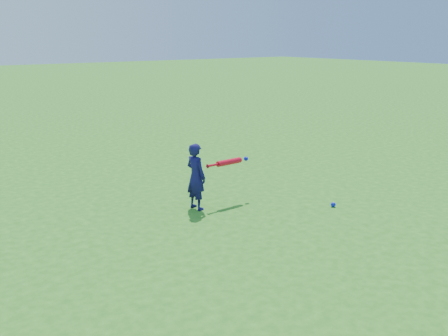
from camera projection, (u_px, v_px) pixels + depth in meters
ground at (161, 219)px, 6.66m from camera, size 80.00×80.00×0.00m
child at (196, 177)px, 6.93m from camera, size 0.27×0.37×0.94m
ground_ball_blue at (333, 205)px, 7.11m from camera, size 0.07×0.07×0.07m
bat_swing at (230, 162)px, 7.21m from camera, size 0.75×0.10×0.09m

